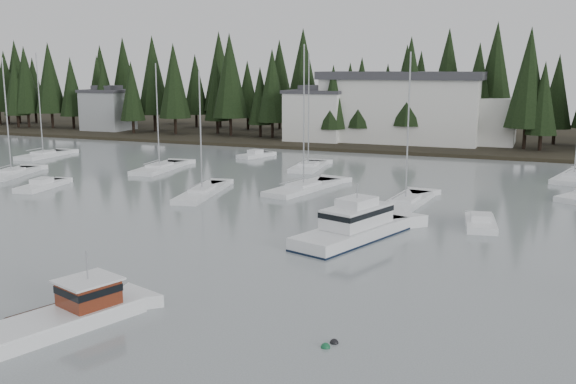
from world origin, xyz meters
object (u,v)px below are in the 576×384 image
(runabout_0, at_px, (42,187))
(runabout_1, at_px, (481,225))
(sailboat_11, at_px, (405,204))
(sailboat_7, at_px, (202,194))
(runabout_3, at_px, (255,156))
(house_far_west, at_px, (108,109))
(house_west, at_px, (316,114))
(sailboat_4, at_px, (43,156))
(sailboat_10, at_px, (574,178))
(lobster_boat_brown, at_px, (66,317))
(harbor_inn, at_px, (415,108))
(cabin_cruiser_center, at_px, (354,230))
(sailboat_1, at_px, (160,169))
(sailboat_6, at_px, (304,189))
(sailboat_3, at_px, (12,175))
(sailboat_2, at_px, (308,168))

(runabout_0, relative_size, runabout_1, 1.16)
(sailboat_11, bearing_deg, sailboat_7, 102.98)
(runabout_3, bearing_deg, sailboat_11, -115.05)
(house_far_west, relative_size, runabout_0, 1.27)
(house_west, distance_m, sailboat_4, 41.52)
(sailboat_11, bearing_deg, sailboat_10, -30.14)
(lobster_boat_brown, xyz_separation_m, sailboat_7, (-9.81, 30.36, -0.38))
(harbor_inn, distance_m, sailboat_11, 45.98)
(sailboat_10, bearing_deg, sailboat_11, 158.92)
(sailboat_7, xyz_separation_m, runabout_3, (-6.30, 25.82, 0.07))
(sailboat_10, distance_m, runabout_0, 56.67)
(sailboat_7, distance_m, runabout_1, 26.28)
(cabin_cruiser_center, height_order, sailboat_1, sailboat_1)
(sailboat_6, xyz_separation_m, sailboat_10, (25.31, 17.17, 0.00))
(sailboat_6, bearing_deg, runabout_3, 48.09)
(sailboat_7, bearing_deg, runabout_3, 3.20)
(runabout_1, bearing_deg, sailboat_3, 76.20)
(runabout_0, bearing_deg, sailboat_11, -88.71)
(harbor_inn, relative_size, sailboat_4, 2.03)
(sailboat_7, relative_size, runabout_1, 2.13)
(sailboat_2, bearing_deg, runabout_3, 50.17)
(house_far_west, bearing_deg, sailboat_11, -33.78)
(sailboat_1, height_order, sailboat_10, sailboat_10)
(sailboat_2, xyz_separation_m, sailboat_7, (-3.94, -18.93, -0.02))
(harbor_inn, bearing_deg, runabout_0, -118.78)
(sailboat_4, bearing_deg, sailboat_3, -153.89)
(harbor_inn, height_order, sailboat_1, sailboat_1)
(sailboat_3, xyz_separation_m, sailboat_4, (-7.83, 13.54, 0.01))
(house_far_west, height_order, sailboat_4, sailboat_4)
(sailboat_4, relative_size, runabout_0, 2.17)
(house_west, xyz_separation_m, sailboat_4, (-29.36, -28.99, -4.57))
(sailboat_10, xyz_separation_m, sailboat_11, (-14.39, -20.43, -0.00))
(house_west, xyz_separation_m, lobster_boat_brown, (13.82, -74.60, -4.21))
(runabout_3, bearing_deg, house_west, 10.21)
(harbor_inn, relative_size, sailboat_7, 2.41)
(lobster_boat_brown, bearing_deg, sailboat_10, -4.87)
(sailboat_3, bearing_deg, runabout_3, -54.40)
(runabout_3, bearing_deg, harbor_inn, -21.24)
(sailboat_3, height_order, sailboat_11, sailboat_11)
(harbor_inn, distance_m, sailboat_1, 43.36)
(sailboat_7, distance_m, runabout_3, 26.58)
(sailboat_6, height_order, sailboat_11, sailboat_6)
(cabin_cruiser_center, relative_size, sailboat_7, 0.91)
(sailboat_2, distance_m, runabout_1, 31.20)
(runabout_0, distance_m, runabout_1, 42.88)
(house_far_west, height_order, sailboat_1, sailboat_1)
(house_far_west, height_order, runabout_0, house_far_west)
(lobster_boat_brown, bearing_deg, cabin_cruiser_center, -3.17)
(house_far_west, bearing_deg, lobster_boat_brown, -53.92)
(sailboat_2, xyz_separation_m, runabout_0, (-20.71, -21.97, 0.05))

